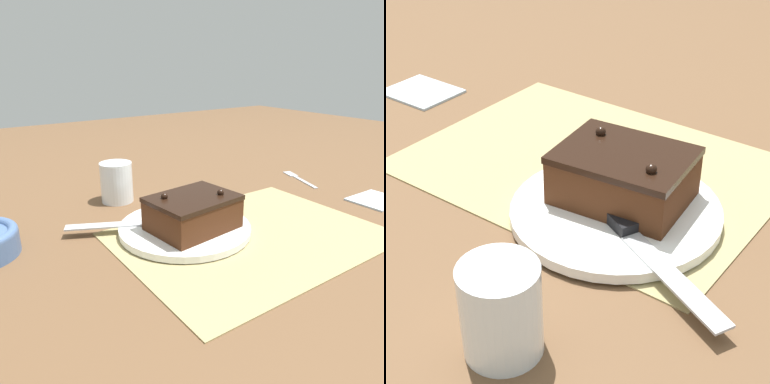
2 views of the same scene
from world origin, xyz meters
The scene contains 8 objects.
ground_plane centered at (0.00, 0.00, 0.00)m, with size 3.00×3.00×0.00m, color brown.
placemat_woven centered at (0.00, 0.00, 0.00)m, with size 0.46×0.34×0.00m, color tan.
cake_plate centered at (0.09, -0.08, 0.01)m, with size 0.24×0.24×0.01m.
chocolate_cake centered at (0.08, -0.06, 0.05)m, with size 0.16×0.13×0.07m.
serving_knife centered at (0.13, -0.12, 0.02)m, with size 0.22×0.12×0.01m.
drinking_glass centered at (0.12, -0.30, 0.04)m, with size 0.07×0.07×0.09m.
folded_napkin centered at (-0.35, 0.03, 0.00)m, with size 0.11×0.09×0.01m, color silver.
dessert_fork centered at (-0.35, -0.18, 0.00)m, with size 0.07×0.15×0.01m.
Camera 1 is at (0.43, 0.44, 0.30)m, focal length 35.00 mm.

